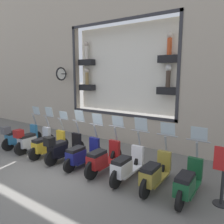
# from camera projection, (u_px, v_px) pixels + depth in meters

# --- Properties ---
(ground_plane) EXTENTS (120.00, 120.00, 0.00)m
(ground_plane) POSITION_uv_depth(u_px,v_px,m) (60.00, 168.00, 6.96)
(ground_plane) COLOR #66635E
(building_facade) EXTENTS (1.25, 36.00, 8.72)m
(building_facade) POSITION_uv_depth(u_px,v_px,m) (121.00, 39.00, 9.15)
(building_facade) COLOR #ADA08E
(building_facade) RESTS_ON ground_plane
(scooter_green_0) EXTENTS (1.80, 0.61, 1.61)m
(scooter_green_0) POSITION_uv_depth(u_px,v_px,m) (188.00, 182.00, 5.19)
(scooter_green_0) COLOR black
(scooter_green_0) RESTS_ON ground_plane
(scooter_olive_1) EXTENTS (1.80, 0.61, 1.62)m
(scooter_olive_1) POSITION_uv_depth(u_px,v_px,m) (155.00, 173.00, 5.66)
(scooter_olive_1) COLOR black
(scooter_olive_1) RESTS_ON ground_plane
(scooter_white_2) EXTENTS (1.80, 0.61, 1.67)m
(scooter_white_2) POSITION_uv_depth(u_px,v_px,m) (127.00, 165.00, 6.13)
(scooter_white_2) COLOR black
(scooter_white_2) RESTS_ON ground_plane
(scooter_red_3) EXTENTS (1.81, 0.60, 1.63)m
(scooter_red_3) POSITION_uv_depth(u_px,v_px,m) (103.00, 158.00, 6.60)
(scooter_red_3) COLOR black
(scooter_red_3) RESTS_ON ground_plane
(scooter_navy_4) EXTENTS (1.79, 0.60, 1.63)m
(scooter_navy_4) POSITION_uv_depth(u_px,v_px,m) (82.00, 154.00, 7.07)
(scooter_navy_4) COLOR black
(scooter_navy_4) RESTS_ON ground_plane
(scooter_black_5) EXTENTS (1.80, 0.60, 1.67)m
(scooter_black_5) POSITION_uv_depth(u_px,v_px,m) (62.00, 148.00, 7.49)
(scooter_black_5) COLOR black
(scooter_black_5) RESTS_ON ground_plane
(scooter_yellow_6) EXTENTS (1.79, 0.60, 1.55)m
(scooter_yellow_6) POSITION_uv_depth(u_px,v_px,m) (48.00, 145.00, 8.01)
(scooter_yellow_6) COLOR black
(scooter_yellow_6) RESTS_ON ground_plane
(scooter_silver_7) EXTENTS (1.80, 0.61, 1.64)m
(scooter_silver_7) POSITION_uv_depth(u_px,v_px,m) (32.00, 140.00, 8.43)
(scooter_silver_7) COLOR black
(scooter_silver_7) RESTS_ON ground_plane
(scooter_teal_8) EXTENTS (1.80, 0.61, 1.60)m
(scooter_teal_8) POSITION_uv_depth(u_px,v_px,m) (19.00, 136.00, 8.90)
(scooter_teal_8) COLOR black
(scooter_teal_8) RESTS_ON ground_plane
(shop_sign_post) EXTENTS (0.36, 0.45, 1.42)m
(shop_sign_post) POSITION_uv_depth(u_px,v_px,m) (223.00, 174.00, 4.89)
(shop_sign_post) COLOR #232326
(shop_sign_post) RESTS_ON ground_plane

